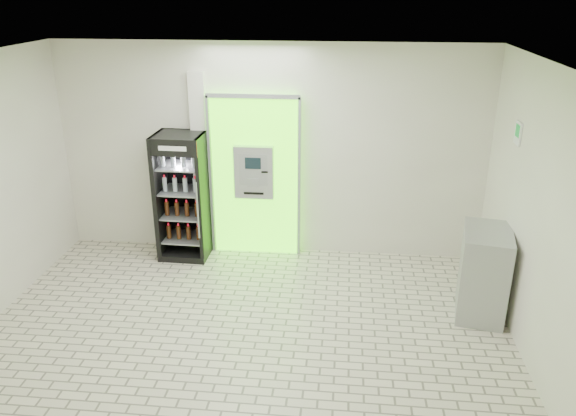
# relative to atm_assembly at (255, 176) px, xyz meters

# --- Properties ---
(ground) EXTENTS (6.00, 6.00, 0.00)m
(ground) POSITION_rel_atm_assembly_xyz_m (0.20, -2.41, -1.17)
(ground) COLOR #BFB69F
(ground) RESTS_ON ground
(room_shell) EXTENTS (6.00, 6.00, 6.00)m
(room_shell) POSITION_rel_atm_assembly_xyz_m (0.20, -2.41, 0.67)
(room_shell) COLOR silver
(room_shell) RESTS_ON ground
(atm_assembly) EXTENTS (1.30, 0.24, 2.33)m
(atm_assembly) POSITION_rel_atm_assembly_xyz_m (0.00, 0.00, 0.00)
(atm_assembly) COLOR #51F711
(atm_assembly) RESTS_ON ground
(pillar) EXTENTS (0.22, 0.11, 2.60)m
(pillar) POSITION_rel_atm_assembly_xyz_m (-0.78, 0.04, 0.13)
(pillar) COLOR silver
(pillar) RESTS_ON ground
(beverage_cooler) EXTENTS (0.69, 0.65, 1.80)m
(beverage_cooler) POSITION_rel_atm_assembly_xyz_m (-1.00, -0.22, -0.31)
(beverage_cooler) COLOR black
(beverage_cooler) RESTS_ON ground
(steel_cabinet) EXTENTS (0.68, 0.88, 1.06)m
(steel_cabinet) POSITION_rel_atm_assembly_xyz_m (2.92, -1.40, -0.64)
(steel_cabinet) COLOR #9C9EA3
(steel_cabinet) RESTS_ON ground
(exit_sign) EXTENTS (0.02, 0.22, 0.26)m
(exit_sign) POSITION_rel_atm_assembly_xyz_m (3.19, -1.01, 0.95)
(exit_sign) COLOR white
(exit_sign) RESTS_ON room_shell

